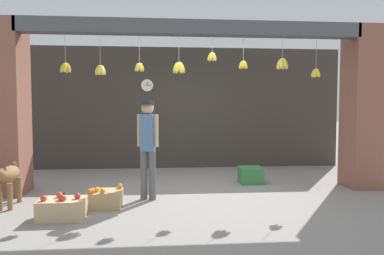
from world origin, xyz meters
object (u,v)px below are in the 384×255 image
(produce_box_green, at_px, (250,175))
(water_bottle, at_px, (64,201))
(shopkeeper, at_px, (148,142))
(wall_clock, at_px, (147,85))
(dog, at_px, (9,177))
(fruit_crate_apples, at_px, (62,208))
(fruit_crate_oranges, at_px, (105,198))

(produce_box_green, height_order, water_bottle, produce_box_green)
(shopkeeper, xyz_separation_m, water_bottle, (-1.18, -0.39, -0.80))
(produce_box_green, relative_size, wall_clock, 1.41)
(dog, height_order, wall_clock, wall_clock)
(dog, xyz_separation_m, shopkeeper, (2.00, 0.24, 0.47))
(fruit_crate_apples, xyz_separation_m, produce_box_green, (2.97, 1.87, 0.02))
(shopkeeper, relative_size, wall_clock, 5.14)
(water_bottle, bearing_deg, dog, 169.22)
(dog, height_order, fruit_crate_apples, dog)
(shopkeeper, bearing_deg, fruit_crate_apples, 54.55)
(fruit_crate_oranges, distance_m, produce_box_green, 2.86)
(dog, bearing_deg, fruit_crate_apples, 50.41)
(fruit_crate_oranges, bearing_deg, shopkeeper, 30.36)
(shopkeeper, xyz_separation_m, wall_clock, (-0.14, 2.83, 1.07))
(dog, distance_m, fruit_crate_apples, 1.15)
(fruit_crate_apples, distance_m, water_bottle, 0.47)
(shopkeeper, bearing_deg, water_bottle, 34.43)
(produce_box_green, xyz_separation_m, wall_clock, (-2.04, 1.81, 1.82))
(dog, distance_m, produce_box_green, 4.11)
(shopkeeper, distance_m, water_bottle, 1.48)
(shopkeeper, height_order, wall_clock, wall_clock)
(dog, relative_size, wall_clock, 2.69)
(shopkeeper, xyz_separation_m, fruit_crate_apples, (-1.07, -0.85, -0.77))
(water_bottle, bearing_deg, fruit_crate_oranges, 3.64)
(wall_clock, bearing_deg, fruit_crate_apples, -104.19)
(dog, bearing_deg, water_bottle, 73.27)
(produce_box_green, xyz_separation_m, water_bottle, (-3.08, -1.41, -0.05))
(fruit_crate_apples, bearing_deg, fruit_crate_oranges, 46.88)
(shopkeeper, relative_size, fruit_crate_oranges, 3.32)
(shopkeeper, height_order, produce_box_green, shopkeeper)
(shopkeeper, bearing_deg, dog, 22.78)
(dog, xyz_separation_m, produce_box_green, (3.90, 1.25, -0.28))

